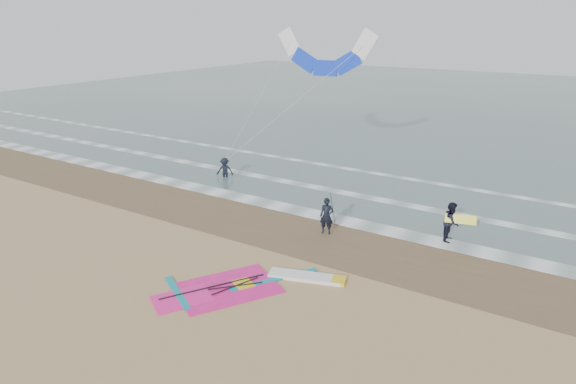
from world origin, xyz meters
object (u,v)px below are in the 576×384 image
Objects in this scene: windsurf_rig at (249,286)px; person_wading at (225,165)px; person_standing at (327,216)px; person_walking at (451,222)px; surf_kite at (325,56)px.

person_wading is (-9.36, 10.07, 0.77)m from windsurf_rig.
person_wading is (-9.39, 4.22, -0.04)m from person_standing.
person_walking is at bearing 58.26° from windsurf_rig.
person_wading is at bearing 139.04° from person_standing.
person_standing is (0.03, 5.85, 0.81)m from windsurf_rig.
person_wading is at bearing -131.82° from surf_kite.
person_standing reaches higher than person_wading.
surf_kite is (-10.13, 6.70, 6.30)m from person_walking.
person_walking is 14.50m from person_wading.
person_wading is 9.01m from surf_kite.
windsurf_rig is 0.77× the size of surf_kite.
windsurf_rig is 3.71× the size of person_wading.
person_standing reaches higher than windsurf_rig.
windsurf_rig is 3.37× the size of person_walking.
windsurf_rig is 17.22m from surf_kite.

